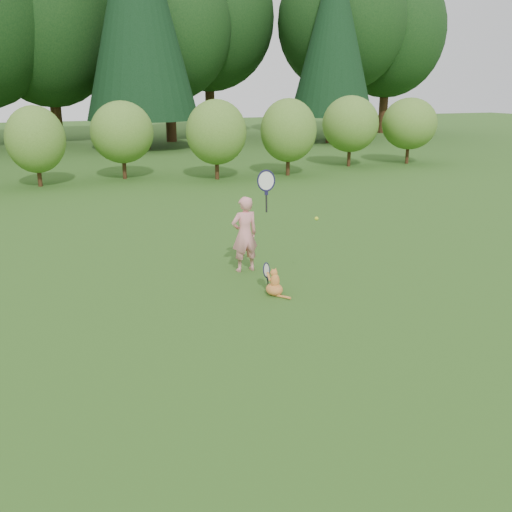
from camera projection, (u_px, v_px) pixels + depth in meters
name	position (u px, v px, depth m)	size (l,w,h in m)	color
ground	(263.00, 320.00, 8.07)	(100.00, 100.00, 0.00)	#2A5518
shrub_row	(122.00, 140.00, 19.29)	(28.00, 3.00, 2.80)	#467223
child	(245.00, 232.00, 10.01)	(0.76, 0.42, 2.02)	pink
cat	(274.00, 281.00, 8.98)	(0.35, 0.61, 0.60)	#BB4C24
tennis_ball	(317.00, 219.00, 9.15)	(0.06, 0.06, 0.06)	#AFD018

